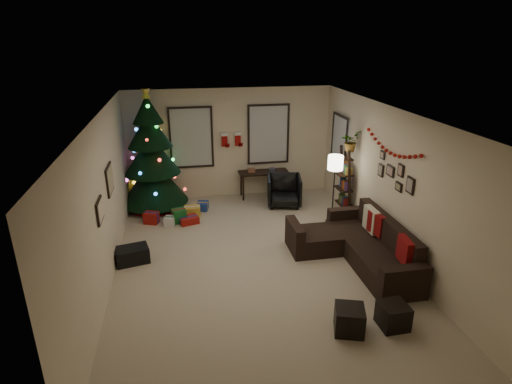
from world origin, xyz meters
TOP-DOWN VIEW (x-y plane):
  - floor at (0.00, 0.00)m, footprint 7.00×7.00m
  - ceiling at (0.00, 0.00)m, footprint 7.00×7.00m
  - wall_back at (0.00, 3.50)m, footprint 5.00×0.00m
  - wall_front at (0.00, -3.50)m, footprint 5.00×0.00m
  - wall_left at (-2.50, 0.00)m, footprint 0.00×7.00m
  - wall_right at (2.50, 0.00)m, footprint 0.00×7.00m
  - window_back_left at (-0.95, 3.47)m, footprint 1.05×0.06m
  - window_back_right at (0.95, 3.47)m, footprint 1.05×0.06m
  - window_right_wall at (2.47, 2.55)m, footprint 0.06×0.90m
  - christmas_tree at (-1.89, 3.03)m, footprint 1.55×1.55m
  - presents at (-1.41, 2.23)m, footprint 1.50×1.01m
  - sofa at (1.87, -0.20)m, footprint 1.72×2.52m
  - pillow_red_a at (2.21, -1.13)m, footprint 0.17×0.43m
  - pillow_red_b at (2.21, -0.10)m, footprint 0.19×0.41m
  - pillow_cream at (2.21, 0.10)m, footprint 0.13×0.45m
  - ottoman_near at (0.92, -2.06)m, footprint 0.50×0.50m
  - ottoman_far at (1.57, -2.07)m, footprint 0.39×0.39m
  - desk at (0.78, 3.22)m, footprint 1.24×0.44m
  - desk_chair at (1.16, 2.57)m, footprint 0.83×0.80m
  - bookshelf at (2.30, 1.67)m, footprint 0.30×0.48m
  - potted_plant at (2.30, 1.55)m, footprint 0.68×0.67m
  - floor_lamp at (1.95, 1.42)m, footprint 0.32×0.32m
  - art_map at (-2.48, 0.72)m, footprint 0.04×0.60m
  - art_abstract at (-2.48, -0.44)m, footprint 0.04×0.45m
  - gallery at (2.48, -0.07)m, footprint 0.03×1.25m
  - garland at (2.45, 0.12)m, footprint 0.08×1.90m
  - stocking_left at (-0.14, 3.45)m, footprint 0.20×0.05m
  - stocking_right at (0.19, 3.46)m, footprint 0.20×0.05m
  - storage_bin at (-2.21, 0.46)m, footprint 0.65×0.50m

SIDE VIEW (x-z plane):
  - floor at x=0.00m, z-range 0.00..0.00m
  - presents at x=-1.41m, z-range -0.03..0.27m
  - storage_bin at x=-2.21m, z-range 0.00..0.29m
  - ottoman_far at x=1.57m, z-range 0.00..0.36m
  - ottoman_near at x=0.92m, z-range 0.00..0.38m
  - sofa at x=1.87m, z-range -0.15..0.68m
  - desk_chair at x=1.16m, z-range 0.00..0.74m
  - desk at x=0.78m, z-range 0.26..0.92m
  - pillow_cream at x=2.21m, z-range 0.40..0.86m
  - pillow_red_a at x=2.21m, z-range 0.43..0.85m
  - pillow_red_b at x=2.21m, z-range 0.44..0.84m
  - bookshelf at x=2.30m, z-range -0.02..1.59m
  - christmas_tree at x=-1.89m, z-range -0.25..2.64m
  - floor_lamp at x=1.95m, z-range 0.51..2.03m
  - wall_left at x=-2.50m, z-range -2.15..4.85m
  - wall_right at x=2.50m, z-range -2.15..4.85m
  - wall_back at x=0.00m, z-range -1.15..3.85m
  - wall_front at x=0.00m, z-range -1.15..3.85m
  - art_abstract at x=-2.48m, z-range 1.25..1.60m
  - stocking_left at x=-0.14m, z-range 1.29..1.65m
  - stocking_right at x=0.19m, z-range 1.29..1.65m
  - window_right_wall at x=2.47m, z-range 0.85..2.15m
  - art_map at x=-2.48m, z-range 1.27..1.77m
  - window_back_left at x=-0.95m, z-range 0.80..2.30m
  - window_back_right at x=0.95m, z-range 0.80..2.30m
  - gallery at x=2.48m, z-range 1.30..1.84m
  - potted_plant at x=2.30m, z-range 1.56..2.13m
  - garland at x=2.45m, z-range 1.88..2.18m
  - ceiling at x=0.00m, z-range 2.70..2.70m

